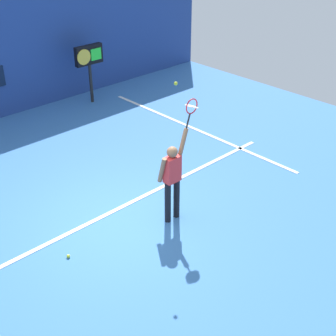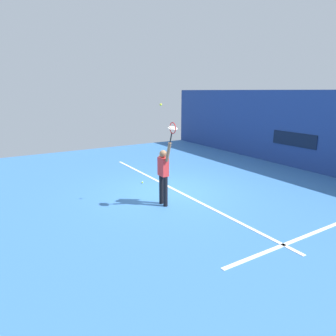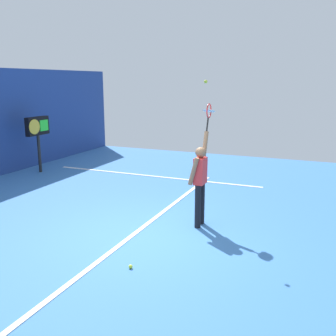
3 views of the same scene
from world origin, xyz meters
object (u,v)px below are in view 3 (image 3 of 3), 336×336
Objects in this scene: tennis_racket at (209,112)px; tennis_player at (200,179)px; tennis_ball at (206,82)px; spare_ball at (131,267)px; scoreboard_clock at (38,129)px.

tennis_player is at bearing 179.51° from tennis_racket.
spare_ball is (-2.28, 0.50, -2.95)m from tennis_ball.
tennis_ball is (-0.50, -0.07, 0.64)m from tennis_racket.
scoreboard_clock is at bearing 68.06° from tennis_player.
tennis_racket is 9.21× the size of tennis_ball.
tennis_racket is 0.34× the size of scoreboard_clock.
tennis_player is 3.15× the size of tennis_racket.
tennis_ball reaches higher than tennis_player.
spare_ball is at bearing 171.18° from tennis_racket.
tennis_racket reaches higher than spare_ball.
tennis_racket is at bearing 8.42° from tennis_ball.
tennis_player reaches higher than scoreboard_clock.
spare_ball is (-2.78, 0.43, -2.32)m from tennis_racket.
tennis_player is at bearing -111.94° from scoreboard_clock.
spare_ball is at bearing 167.54° from tennis_ball.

